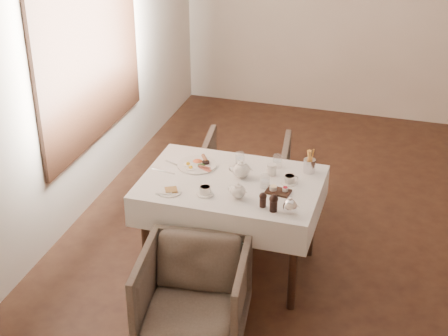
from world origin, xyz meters
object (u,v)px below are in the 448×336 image
armchair_far (245,177)px  breakfast_plate (197,164)px  table (231,195)px  armchair_near (193,296)px  teapot_centre (242,169)px

armchair_far → breakfast_plate: 0.83m
table → armchair_near: size_ratio=1.82×
teapot_centre → armchair_near: bearing=-100.0°
table → armchair_near: bearing=-91.6°
armchair_near → breakfast_plate: bearing=99.2°
armchair_near → teapot_centre: (0.08, 0.86, 0.50)m
table → armchair_far: (-0.11, 0.83, -0.31)m
table → armchair_far: bearing=97.8°
armchair_far → teapot_centre: teapot_centre is taller
teapot_centre → table: bearing=-133.2°
armchair_near → armchair_far: (-0.09, 1.62, 0.01)m
table → armchair_near: (-0.02, -0.79, -0.32)m
table → teapot_centre: size_ratio=7.48×
breakfast_plate → teapot_centre: (0.36, -0.08, 0.06)m
breakfast_plate → teapot_centre: teapot_centre is taller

